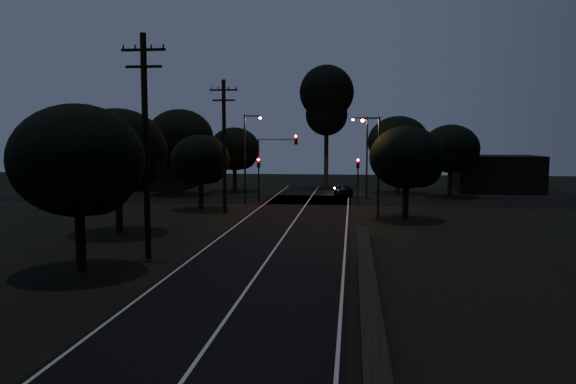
# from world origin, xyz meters

# --- Properties ---
(road_surface) EXTENTS (60.00, 70.00, 0.03)m
(road_surface) POSITION_xyz_m (0.00, 31.12, 0.01)
(road_surface) COLOR black
(road_surface) RESTS_ON ground
(retaining_wall) EXTENTS (6.93, 26.00, 1.60)m
(retaining_wall) POSITION_xyz_m (7.74, 3.00, 0.62)
(retaining_wall) COLOR black
(retaining_wall) RESTS_ON ground
(utility_pole_mid) EXTENTS (2.20, 0.30, 11.00)m
(utility_pole_mid) POSITION_xyz_m (-6.00, 15.00, 5.74)
(utility_pole_mid) COLOR black
(utility_pole_mid) RESTS_ON ground
(utility_pole_far) EXTENTS (2.20, 0.30, 10.50)m
(utility_pole_far) POSITION_xyz_m (-6.00, 32.00, 5.48)
(utility_pole_far) COLOR black
(utility_pole_far) RESTS_ON ground
(tree_left_b) EXTENTS (5.88, 5.88, 7.48)m
(tree_left_b) POSITION_xyz_m (-7.79, 11.88, 4.85)
(tree_left_b) COLOR black
(tree_left_b) RESTS_ON ground
(tree_left_c) EXTENTS (6.18, 6.18, 7.80)m
(tree_left_c) POSITION_xyz_m (-10.28, 21.88, 5.05)
(tree_left_c) COLOR black
(tree_left_c) RESTS_ON ground
(tree_left_d) EXTENTS (4.92, 4.92, 6.24)m
(tree_left_d) POSITION_xyz_m (-8.33, 33.90, 4.04)
(tree_left_d) COLOR black
(tree_left_d) RESTS_ON ground
(tree_far_nw) EXTENTS (5.63, 5.63, 7.13)m
(tree_far_nw) POSITION_xyz_m (-8.80, 49.89, 4.61)
(tree_far_nw) COLOR black
(tree_far_nw) RESTS_ON ground
(tree_far_w) EXTENTS (7.04, 7.04, 8.97)m
(tree_far_w) POSITION_xyz_m (-13.75, 45.86, 5.83)
(tree_far_w) COLOR black
(tree_far_w) RESTS_ON ground
(tree_far_ne) EXTENTS (6.57, 6.57, 8.31)m
(tree_far_ne) POSITION_xyz_m (9.23, 49.87, 5.38)
(tree_far_ne) COLOR black
(tree_far_ne) RESTS_ON ground
(tree_far_e) EXTENTS (5.77, 5.77, 7.32)m
(tree_far_e) POSITION_xyz_m (14.20, 46.88, 4.74)
(tree_far_e) COLOR black
(tree_far_e) RESTS_ON ground
(tree_right_a) EXTENTS (5.38, 5.38, 6.84)m
(tree_right_a) POSITION_xyz_m (8.19, 29.89, 4.43)
(tree_right_a) COLOR black
(tree_right_a) RESTS_ON ground
(tall_pine) EXTENTS (6.36, 6.36, 14.46)m
(tall_pine) POSITION_xyz_m (1.00, 55.00, 10.42)
(tall_pine) COLOR black
(tall_pine) RESTS_ON ground
(building_left) EXTENTS (10.00, 8.00, 4.40)m
(building_left) POSITION_xyz_m (-20.00, 52.00, 2.20)
(building_left) COLOR black
(building_left) RESTS_ON ground
(building_right) EXTENTS (9.00, 7.00, 4.00)m
(building_right) POSITION_xyz_m (20.00, 53.00, 2.00)
(building_right) COLOR black
(building_right) RESTS_ON ground
(signal_left) EXTENTS (0.28, 0.35, 4.10)m
(signal_left) POSITION_xyz_m (-4.60, 39.99, 2.84)
(signal_left) COLOR black
(signal_left) RESTS_ON ground
(signal_right) EXTENTS (0.28, 0.35, 4.10)m
(signal_right) POSITION_xyz_m (4.60, 39.99, 2.84)
(signal_right) COLOR black
(signal_right) RESTS_ON ground
(signal_mast) EXTENTS (3.70, 0.35, 6.25)m
(signal_mast) POSITION_xyz_m (-2.91, 39.99, 4.34)
(signal_mast) COLOR black
(signal_mast) RESTS_ON ground
(streetlight_a) EXTENTS (1.66, 0.26, 8.00)m
(streetlight_a) POSITION_xyz_m (-5.31, 38.00, 4.64)
(streetlight_a) COLOR black
(streetlight_a) RESTS_ON ground
(streetlight_b) EXTENTS (1.66, 0.26, 8.00)m
(streetlight_b) POSITION_xyz_m (5.31, 44.00, 4.64)
(streetlight_b) COLOR black
(streetlight_b) RESTS_ON ground
(streetlight_c) EXTENTS (1.46, 0.26, 7.50)m
(streetlight_c) POSITION_xyz_m (5.83, 30.00, 4.35)
(streetlight_c) COLOR black
(streetlight_c) RESTS_ON ground
(car) EXTENTS (2.22, 3.95, 1.27)m
(car) POSITION_xyz_m (3.20, 46.00, 0.64)
(car) COLOR black
(car) RESTS_ON ground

